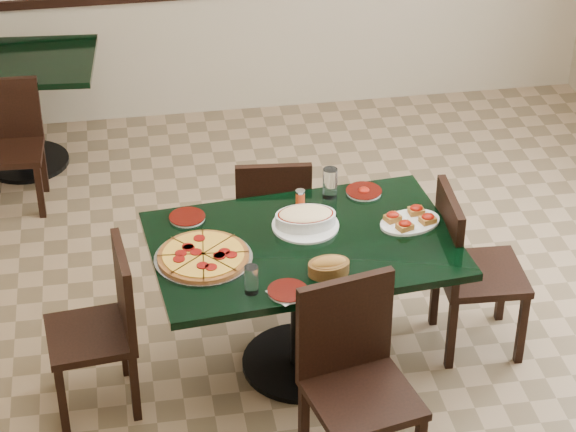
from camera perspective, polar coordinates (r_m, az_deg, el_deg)
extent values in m
plane|color=#886C4E|center=(5.89, 1.18, -6.55)|extent=(5.50, 5.50, 0.00)
cube|color=black|center=(5.33, 0.80, -1.51)|extent=(1.52, 1.05, 0.04)
cylinder|color=black|center=(5.54, 0.77, -4.73)|extent=(0.12, 0.12, 0.71)
cylinder|color=black|center=(5.75, 0.75, -7.43)|extent=(0.62, 0.62, 0.03)
cube|color=black|center=(7.34, -13.81, 7.56)|extent=(1.08, 0.83, 0.04)
cylinder|color=black|center=(7.50, -13.44, 4.96)|extent=(0.11, 0.11, 0.71)
cylinder|color=black|center=(7.66, -13.13, 2.71)|extent=(0.56, 0.56, 0.03)
cube|color=black|center=(6.12, -0.82, -0.20)|extent=(0.43, 0.43, 0.04)
cube|color=black|center=(5.85, -0.73, 0.78)|extent=(0.40, 0.08, 0.42)
cube|color=black|center=(6.39, 0.60, -0.94)|extent=(0.04, 0.04, 0.38)
cube|color=black|center=(6.11, 0.86, -2.66)|extent=(0.04, 0.04, 0.38)
cube|color=black|center=(6.37, -2.41, -1.06)|extent=(0.04, 0.04, 0.38)
cube|color=black|center=(6.09, -2.28, -2.79)|extent=(0.04, 0.04, 0.38)
cube|color=black|center=(4.90, 3.80, -9.21)|extent=(0.53, 0.53, 0.04)
cube|color=black|center=(4.87, 2.89, -5.49)|extent=(0.44, 0.13, 0.47)
cube|color=black|center=(5.12, 0.81, -10.42)|extent=(0.05, 0.05, 0.43)
cube|color=black|center=(5.25, 4.72, -9.33)|extent=(0.05, 0.05, 0.43)
cube|color=black|center=(5.73, 9.80, -2.93)|extent=(0.44, 0.44, 0.04)
cube|color=black|center=(5.55, 8.13, -1.01)|extent=(0.06, 0.42, 0.45)
cube|color=black|center=(5.78, 11.79, -5.65)|extent=(0.04, 0.04, 0.41)
cube|color=black|center=(5.68, 8.29, -5.97)|extent=(0.04, 0.04, 0.41)
cube|color=black|center=(6.05, 10.81, -3.57)|extent=(0.04, 0.04, 0.41)
cube|color=black|center=(5.96, 7.48, -3.84)|extent=(0.04, 0.04, 0.41)
cube|color=black|center=(5.37, -10.03, -6.01)|extent=(0.44, 0.44, 0.04)
cube|color=black|center=(5.24, -8.32, -3.71)|extent=(0.08, 0.40, 0.43)
cube|color=black|center=(5.63, -11.75, -6.93)|extent=(0.04, 0.04, 0.39)
cube|color=black|center=(5.64, -8.32, -6.42)|extent=(0.04, 0.04, 0.39)
cube|color=black|center=(5.37, -11.40, -9.15)|extent=(0.04, 0.04, 0.39)
cube|color=black|center=(5.38, -7.79, -8.61)|extent=(0.04, 0.04, 0.39)
cube|color=black|center=(7.03, -13.85, 3.16)|extent=(0.39, 0.39, 0.04)
cube|color=black|center=(7.08, -13.96, 5.35)|extent=(0.37, 0.06, 0.40)
cube|color=black|center=(6.98, -12.49, 1.22)|extent=(0.04, 0.04, 0.36)
cube|color=black|center=(7.24, -12.33, 2.48)|extent=(0.04, 0.04, 0.36)
cylinder|color=#B6B5BD|center=(5.20, -4.32, -2.16)|extent=(0.46, 0.46, 0.01)
cylinder|color=brown|center=(5.20, -4.32, -2.05)|extent=(0.43, 0.43, 0.02)
cylinder|color=gold|center=(5.19, -4.33, -1.95)|extent=(0.38, 0.38, 0.01)
cylinder|color=silver|center=(5.42, 0.89, -0.48)|extent=(0.33, 0.33, 0.01)
ellipsoid|color=beige|center=(5.39, 0.90, 0.09)|extent=(0.27, 0.18, 0.04)
ellipsoid|color=#AC7A2F|center=(5.07, 2.09, -2.42)|extent=(0.17, 0.09, 0.07)
cylinder|color=silver|center=(4.98, -0.01, -3.85)|extent=(0.18, 0.18, 0.01)
cylinder|color=#370703|center=(4.97, -0.01, -3.79)|extent=(0.18, 0.18, 0.00)
cylinder|color=silver|center=(5.70, 3.87, 1.24)|extent=(0.18, 0.18, 0.01)
cylinder|color=#370703|center=(5.70, 3.87, 1.30)|extent=(0.18, 0.18, 0.00)
ellipsoid|color=#A80E08|center=(5.70, 3.88, 1.32)|extent=(0.06, 0.06, 0.03)
cylinder|color=silver|center=(5.50, -5.14, -0.09)|extent=(0.17, 0.17, 0.01)
cylinder|color=#370703|center=(5.50, -5.14, -0.02)|extent=(0.18, 0.18, 0.00)
cube|color=silver|center=(4.98, -0.01, -3.92)|extent=(0.19, 0.19, 0.00)
cube|color=#B6B5BD|center=(4.98, 0.22, -3.86)|extent=(0.08, 0.12, 0.00)
cylinder|color=white|center=(5.62, 2.15, 1.68)|extent=(0.07, 0.07, 0.16)
cylinder|color=white|center=(4.95, -1.88, -3.26)|extent=(0.06, 0.06, 0.14)
cylinder|color=#CB4315|center=(5.58, 0.63, 0.90)|extent=(0.05, 0.05, 0.07)
cylinder|color=#B6B5BD|center=(5.56, 0.63, 1.25)|extent=(0.05, 0.05, 0.01)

